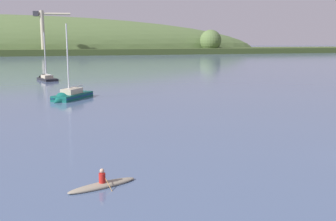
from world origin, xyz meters
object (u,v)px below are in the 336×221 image
sailboat_near_mooring (69,98)px  canoe_with_paddler (102,185)px  dockside_crane (44,33)px  sailboat_outer_reach (46,80)px

sailboat_near_mooring → canoe_with_paddler: sailboat_near_mooring is taller
dockside_crane → canoe_with_paddler: dockside_crane is taller
dockside_crane → sailboat_outer_reach: (-8.70, -133.71, -11.07)m
sailboat_outer_reach → canoe_with_paddler: bearing=164.8°
dockside_crane → sailboat_outer_reach: bearing=-82.0°
dockside_crane → canoe_with_paddler: bearing=-81.3°
sailboat_near_mooring → sailboat_outer_reach: bearing=-138.7°
sailboat_near_mooring → dockside_crane: bearing=-143.3°
sailboat_near_mooring → sailboat_outer_reach: sailboat_near_mooring is taller
sailboat_near_mooring → sailboat_outer_reach: size_ratio=1.04×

